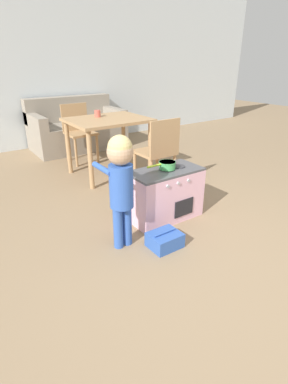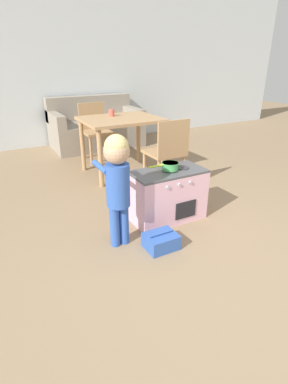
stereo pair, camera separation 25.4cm
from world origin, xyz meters
The scene contains 11 objects.
ground_plane centered at (0.00, 0.00, 0.00)m, with size 16.00×16.00×0.00m, color #8E7556.
wall_back centered at (0.00, 4.19, 1.30)m, with size 10.00×0.06×2.60m.
play_kitchen centered at (0.17, 0.94, 0.24)m, with size 0.67×0.36×0.49m.
toy_pot centered at (0.19, 0.94, 0.53)m, with size 0.30×0.15×0.07m.
child_figure centered at (-0.40, 0.77, 0.60)m, with size 0.21×0.36×0.91m.
toy_basket centered at (-0.13, 0.55, 0.06)m, with size 0.25×0.21×0.14m.
dining_table centered at (0.33, 2.30, 0.61)m, with size 0.96×0.78×0.72m.
dining_chair_near centered at (0.55, 1.56, 0.45)m, with size 0.39×0.39×0.81m.
dining_chair_far centered at (0.24, 3.04, 0.45)m, with size 0.39×0.39×0.81m.
couch centered at (0.50, 3.75, 0.30)m, with size 1.48×0.83×0.82m.
cup_on_table centered at (0.28, 2.47, 0.76)m, with size 0.08×0.08×0.08m.
Camera 1 is at (-1.44, -1.03, 1.40)m, focal length 28.00 mm.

